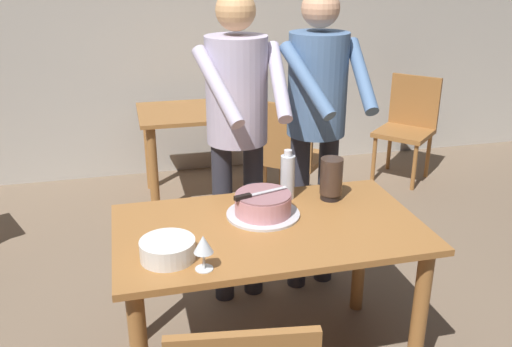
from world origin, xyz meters
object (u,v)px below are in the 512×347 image
main_dining_table (269,251)px  person_standing_beside (317,112)px  background_table (203,129)px  background_chair_0 (407,124)px  person_cutting_cake (238,119)px  cake_on_platter (264,205)px  wine_glass_near (203,245)px  cake_knife (250,195)px  plate_stack (168,249)px  hurricane_lamp (331,179)px  water_bottle (288,176)px  background_chair_1 (290,153)px

main_dining_table → person_standing_beside: (0.44, 0.63, 0.46)m
background_table → background_chair_0: background_chair_0 is taller
main_dining_table → person_cutting_cake: person_cutting_cake is taller
cake_on_platter → wine_glass_near: wine_glass_near is taller
cake_knife → background_chair_0: background_chair_0 is taller
plate_stack → hurricane_lamp: (0.83, 0.39, 0.07)m
cake_on_platter → person_standing_beside: person_standing_beside is taller
plate_stack → hurricane_lamp: size_ratio=1.05×
person_cutting_cake → person_standing_beside: same height
main_dining_table → water_bottle: size_ratio=5.45×
cake_on_platter → background_table: size_ratio=0.34×
main_dining_table → background_chair_0: (1.83, 2.09, -0.13)m
person_standing_beside → background_table: bearing=106.2°
cake_on_platter → cake_knife: (-0.07, -0.02, 0.06)m
cake_knife → background_table: 2.02m
plate_stack → cake_knife: bearing=33.8°
hurricane_lamp → background_chair_1: (0.23, 1.39, -0.37)m
background_chair_1 → plate_stack: bearing=-120.9°
background_table → water_bottle: bearing=-85.3°
background_table → background_chair_1: 0.77m
person_cutting_cake → background_table: 1.57m
person_standing_beside → background_table: 1.60m
background_table → background_chair_0: 1.82m
cake_knife → background_table: (0.08, 2.00, -0.29)m
wine_glass_near → person_cutting_cake: (0.33, 0.90, 0.22)m
hurricane_lamp → background_chair_1: size_ratio=0.23×
wine_glass_near → person_standing_beside: person_standing_beside is taller
plate_stack → wine_glass_near: size_ratio=1.53×
main_dining_table → water_bottle: (0.17, 0.27, 0.24)m
plate_stack → wine_glass_near: 0.18m
cake_knife → person_standing_beside: bearing=47.2°
person_standing_beside → background_chair_0: size_ratio=1.91×
main_dining_table → background_chair_1: bearing=69.4°
cake_on_platter → person_standing_beside: 0.74m
person_cutting_cake → background_chair_0: size_ratio=1.91×
wine_glass_near → main_dining_table: bearing=41.1°
background_table → cake_knife: bearing=-92.4°
cake_knife → hurricane_lamp: bearing=15.7°
water_bottle → background_chair_0: water_bottle is taller
wine_glass_near → background_table: (0.35, 2.38, -0.28)m
water_bottle → main_dining_table: bearing=-121.5°
hurricane_lamp → plate_stack: bearing=-155.0°
cake_knife → person_cutting_cake: person_cutting_cake is taller
main_dining_table → background_chair_1: 1.72m
background_chair_1 → cake_knife: bearing=-113.8°
cake_on_platter → plate_stack: cake_on_platter is taller
cake_on_platter → plate_stack: 0.55m
main_dining_table → cake_on_platter: cake_on_platter is taller
hurricane_lamp → person_cutting_cake: person_cutting_cake is taller
background_chair_1 → water_bottle: bearing=-108.1°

